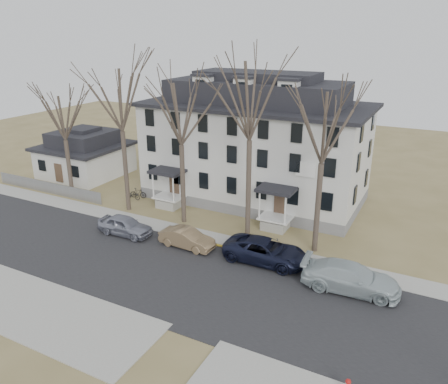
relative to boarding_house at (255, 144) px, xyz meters
The scene contains 19 objects.
ground 18.85m from the boarding_house, 83.64° to the right, with size 120.00×120.00×0.00m, color olive.
main_road 16.96m from the boarding_house, 82.85° to the right, with size 120.00×10.00×0.04m, color #27272A.
far_sidewalk 11.49m from the boarding_house, 78.64° to the right, with size 120.00×2.00×0.08m, color #A09F97.
near_sidewalk_left 24.33m from the boarding_house, 104.65° to the right, with size 20.00×5.00×0.08m, color #A09F97.
yellow_curb 13.99m from the boarding_house, 57.18° to the right, with size 14.00×0.25×0.06m, color gold.
boarding_house is the anchor object (origin of this frame).
small_house 20.34m from the boarding_house, behind, with size 8.70×8.70×5.00m.
fence 21.48m from the boarding_house, 156.01° to the right, with size 14.00×0.06×1.20m, color gray.
tree_far_left 13.12m from the boarding_house, 137.82° to the right, with size 8.40×8.40×13.72m.
tree_mid_left 9.66m from the boarding_house, 110.20° to the right, with size 7.80×7.80×12.74m.
tree_center 10.39m from the boarding_house, 69.80° to the right, with size 9.00×9.00×14.70m.
tree_mid_right 12.51m from the boarding_house, 43.81° to the right, with size 7.80×7.80×12.74m.
tree_bungalow 18.17m from the boarding_house, 152.99° to the right, with size 6.60×6.60×10.78m.
car_silver 14.55m from the boarding_house, 114.86° to the right, with size 1.85×4.59×1.56m, color #8F93A5.
car_tan 12.98m from the boarding_house, 91.11° to the right, with size 1.52×4.35×1.43m, color olive.
car_navy 13.66m from the boarding_house, 62.82° to the right, with size 2.76×5.98×1.66m, color black.
car_white 17.82m from the boarding_house, 45.89° to the right, with size 2.48×6.10×1.77m, color #B0BFC2.
bicycle_left 12.83m from the boarding_house, 149.40° to the right, with size 0.55×1.57×0.83m, color black.
bicycle_right 12.38m from the boarding_house, 151.27° to the right, with size 0.47×1.66×1.00m, color black.
Camera 1 is at (13.85, -19.21, 15.44)m, focal length 35.00 mm.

